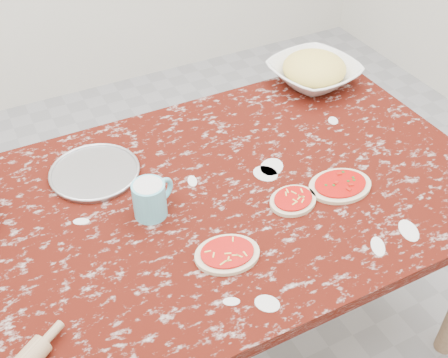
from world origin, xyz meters
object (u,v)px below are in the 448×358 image
Objects in this scene: worktable at (224,212)px; flour_mug at (151,198)px; cheese_bowl at (314,74)px; pizza_tray at (95,173)px.

worktable is 0.26m from flour_mug.
pizza_tray is at bearing -170.75° from cheese_bowl.
pizza_tray is at bearing 141.27° from worktable.
worktable is 5.01× the size of cheese_bowl.
pizza_tray reaches higher than worktable.
flour_mug is at bearing -154.37° from cheese_bowl.
pizza_tray is 0.27m from flour_mug.
flour_mug reaches higher than worktable.
cheese_bowl is at bearing 34.37° from worktable.
flour_mug is (-0.22, 0.01, 0.14)m from worktable.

